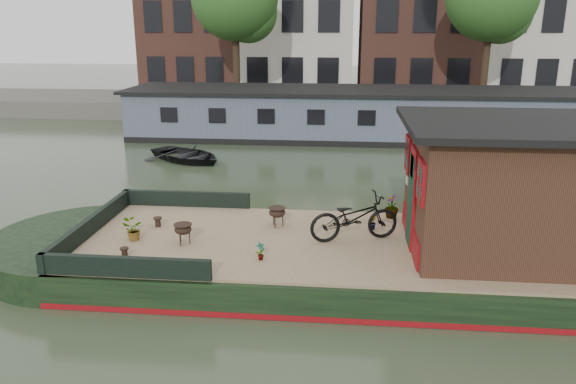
# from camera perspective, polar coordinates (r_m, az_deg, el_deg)

# --- Properties ---
(ground) EXTENTS (120.00, 120.00, 0.00)m
(ground) POSITION_cam_1_polar(r_m,az_deg,el_deg) (11.30, 9.84, -8.26)
(ground) COLOR #2B3824
(ground) RESTS_ON ground
(houseboat_hull) EXTENTS (14.01, 4.02, 0.60)m
(houseboat_hull) POSITION_cam_1_polar(r_m,az_deg,el_deg) (11.16, 3.03, -6.81)
(houseboat_hull) COLOR black
(houseboat_hull) RESTS_ON ground
(houseboat_deck) EXTENTS (11.80, 3.80, 0.05)m
(houseboat_deck) POSITION_cam_1_polar(r_m,az_deg,el_deg) (11.05, 10.00, -5.32)
(houseboat_deck) COLOR #9B8360
(houseboat_deck) RESTS_ON houseboat_hull
(bow_bulwark) EXTENTS (3.00, 4.00, 0.35)m
(bow_bulwark) POSITION_cam_1_polar(r_m,az_deg,el_deg) (11.71, -15.54, -3.37)
(bow_bulwark) COLOR black
(bow_bulwark) RESTS_ON houseboat_deck
(cabin) EXTENTS (4.00, 3.50, 2.42)m
(cabin) POSITION_cam_1_polar(r_m,az_deg,el_deg) (11.06, 21.69, 0.59)
(cabin) COLOR black
(cabin) RESTS_ON houseboat_deck
(bicycle) EXTENTS (1.87, 1.12, 0.93)m
(bicycle) POSITION_cam_1_polar(r_m,az_deg,el_deg) (10.99, 6.73, -2.58)
(bicycle) COLOR black
(bicycle) RESTS_ON houseboat_deck
(potted_plant_a) EXTENTS (0.21, 0.22, 0.34)m
(potted_plant_a) POSITION_cam_1_polar(r_m,az_deg,el_deg) (10.10, -2.81, -6.03)
(potted_plant_a) COLOR #9B392C
(potted_plant_a) RESTS_ON houseboat_deck
(potted_plant_b) EXTENTS (0.19, 0.21, 0.30)m
(potted_plant_b) POSITION_cam_1_polar(r_m,az_deg,el_deg) (11.72, 8.55, -3.05)
(potted_plant_b) COLOR brown
(potted_plant_b) RESTS_ON houseboat_deck
(potted_plant_c) EXTENTS (0.47, 0.44, 0.43)m
(potted_plant_c) POSITION_cam_1_polar(r_m,az_deg,el_deg) (11.39, -15.51, -3.73)
(potted_plant_c) COLOR #AD5C32
(potted_plant_c) RESTS_ON houseboat_deck
(potted_plant_d) EXTENTS (0.31, 0.31, 0.53)m
(potted_plant_d) POSITION_cam_1_polar(r_m,az_deg,el_deg) (12.44, 10.49, -1.42)
(potted_plant_d) COLOR maroon
(potted_plant_d) RESTS_ON houseboat_deck
(brazier_front) EXTENTS (0.48, 0.48, 0.40)m
(brazier_front) POSITION_cam_1_polar(r_m,az_deg,el_deg) (10.99, -10.60, -4.21)
(brazier_front) COLOR black
(brazier_front) RESTS_ON houseboat_deck
(brazier_rear) EXTENTS (0.46, 0.46, 0.41)m
(brazier_rear) POSITION_cam_1_polar(r_m,az_deg,el_deg) (11.74, -1.11, -2.53)
(brazier_rear) COLOR black
(brazier_rear) RESTS_ON houseboat_deck
(bollard_port) EXTENTS (0.18, 0.18, 0.20)m
(bollard_port) POSITION_cam_1_polar(r_m,az_deg,el_deg) (12.06, -13.08, -2.99)
(bollard_port) COLOR black
(bollard_port) RESTS_ON houseboat_deck
(bollard_stbd) EXTENTS (0.16, 0.16, 0.18)m
(bollard_stbd) POSITION_cam_1_polar(r_m,az_deg,el_deg) (10.66, -16.27, -5.92)
(bollard_stbd) COLOR black
(bollard_stbd) RESTS_ON houseboat_deck
(dinghy) EXTENTS (3.90, 3.67, 0.66)m
(dinghy) POSITION_cam_1_polar(r_m,az_deg,el_deg) (20.61, -10.25, 4.07)
(dinghy) COLOR black
(dinghy) RESTS_ON ground
(far_houseboat) EXTENTS (20.40, 4.40, 2.11)m
(far_houseboat) POSITION_cam_1_polar(r_m,az_deg,el_deg) (24.54, 7.81, 7.68)
(far_houseboat) COLOR #4B5364
(far_houseboat) RESTS_ON ground
(quay) EXTENTS (60.00, 6.00, 0.90)m
(quay) POSITION_cam_1_polar(r_m,az_deg,el_deg) (31.04, 7.40, 8.57)
(quay) COLOR #47443F
(quay) RESTS_ON ground
(tree_left) EXTENTS (4.40, 4.40, 7.40)m
(tree_left) POSITION_cam_1_polar(r_m,az_deg,el_deg) (29.84, -5.11, 18.81)
(tree_left) COLOR #332316
(tree_left) RESTS_ON quay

